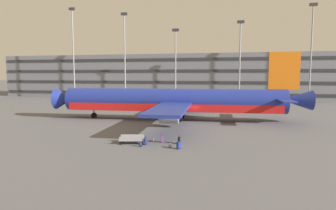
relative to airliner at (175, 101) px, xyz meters
name	(u,v)px	position (x,y,z in m)	size (l,w,h in m)	color
ground_plane	(191,122)	(2.70, -1.03, -2.94)	(600.00, 600.00, 0.00)	#5B5B60
terminal_structure	(213,76)	(2.70, 48.71, 3.67)	(135.93, 18.67, 13.24)	slate
airliner	(175,101)	(0.00, 0.00, 0.00)	(40.15, 32.50, 10.37)	navy
light_mast_far_left	(73,48)	(-36.58, 33.15, 11.90)	(1.80, 0.50, 26.19)	gray
light_mast_left	(125,51)	(-20.81, 33.15, 10.82)	(1.80, 0.50, 24.08)	gray
light_mast_center_left	(176,59)	(-6.40, 33.15, 8.35)	(1.80, 0.50, 19.28)	gray
light_mast_center_right	(240,55)	(10.38, 33.15, 9.11)	(1.80, 0.50, 20.75)	gray
light_mast_right	(311,47)	(27.19, 33.15, 10.86)	(1.80, 0.50, 24.17)	gray
suitcase_teal	(162,139)	(1.64, -15.13, -2.55)	(0.34, 0.44, 0.95)	#72388C
suitcase_purple	(179,140)	(3.50, -15.39, -2.56)	(0.22, 0.43, 0.92)	black
suitcase_navy	(179,145)	(3.86, -17.49, -2.57)	(0.44, 0.49, 0.83)	navy
suitcase_black	(146,141)	(0.23, -16.47, -2.54)	(0.37, 0.48, 0.98)	navy
backpack_upright	(170,146)	(2.92, -17.13, -2.75)	(0.38, 0.33, 0.46)	gray
backpack_large	(153,140)	(0.69, -15.16, -2.74)	(0.32, 0.39, 0.46)	gray
backpack_small	(141,144)	(0.00, -17.41, -2.70)	(0.33, 0.39, 0.56)	navy
baggage_cart	(132,139)	(-1.31, -16.28, -2.52)	(3.37, 1.89, 0.82)	gray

